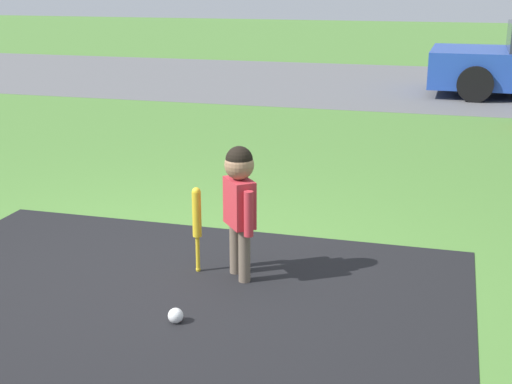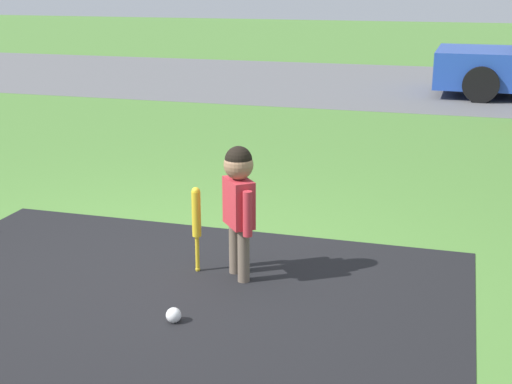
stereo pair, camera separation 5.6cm
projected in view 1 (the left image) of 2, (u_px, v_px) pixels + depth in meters
ground_plane at (150, 274)px, 4.83m from camera, size 60.00×60.00×0.00m
street_strip at (353, 82)px, 13.64m from camera, size 40.00×6.00×0.01m
child at (239, 194)px, 4.61m from camera, size 0.26×0.30×0.90m
baseball_bat at (197, 218)px, 4.76m from camera, size 0.06×0.06×0.60m
sports_ball at (176, 316)px, 4.14m from camera, size 0.09×0.09×0.09m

